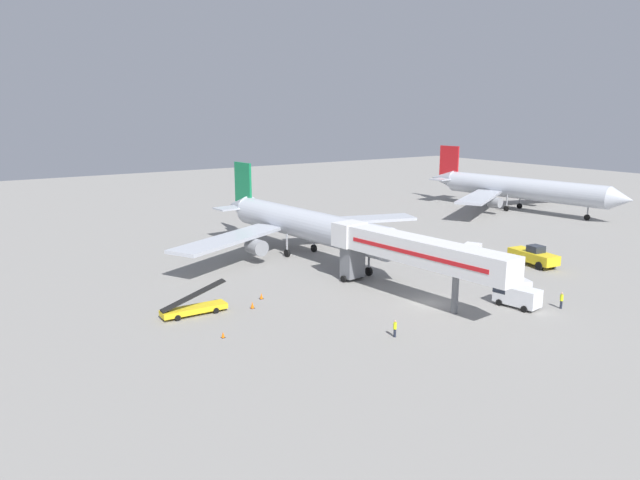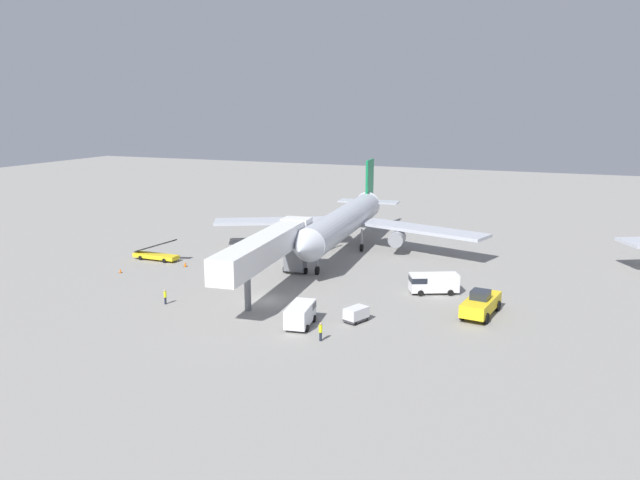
{
  "view_description": "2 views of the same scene",
  "coord_description": "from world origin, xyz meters",
  "px_view_note": "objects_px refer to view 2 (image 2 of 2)",
  "views": [
    {
      "loc": [
        -42.91,
        -43.01,
        20.15
      ],
      "look_at": [
        -2.43,
        17.61,
        3.97
      ],
      "focal_mm": 32.85,
      "sensor_mm": 36.0,
      "label": 1
    },
    {
      "loc": [
        30.39,
        -58.85,
        21.19
      ],
      "look_at": [
        -1.21,
        18.75,
        2.94
      ],
      "focal_mm": 35.25,
      "sensor_mm": 36.0,
      "label": 2
    }
  ],
  "objects_px": {
    "belt_loader_truck": "(156,255)",
    "safety_cone_alpha": "(185,264)",
    "safety_cone_charlie": "(120,271)",
    "service_van_outer_left": "(301,313)",
    "airplane_at_gate": "(345,221)",
    "jet_bridge": "(270,247)",
    "pushback_tug": "(481,304)",
    "baggage_cart_near_right": "(356,314)",
    "service_van_mid_right": "(432,282)",
    "ground_crew_worker_midground": "(321,331)",
    "ground_crew_worker_foreground": "(165,296)",
    "safety_cone_bravo": "(209,262)"
  },
  "relations": [
    {
      "from": "safety_cone_alpha",
      "to": "safety_cone_bravo",
      "type": "relative_size",
      "value": 1.04
    },
    {
      "from": "airplane_at_gate",
      "to": "baggage_cart_near_right",
      "type": "distance_m",
      "value": 30.83
    },
    {
      "from": "airplane_at_gate",
      "to": "jet_bridge",
      "type": "height_order",
      "value": "airplane_at_gate"
    },
    {
      "from": "belt_loader_truck",
      "to": "ground_crew_worker_midground",
      "type": "relative_size",
      "value": 3.83
    },
    {
      "from": "jet_bridge",
      "to": "ground_crew_worker_midground",
      "type": "height_order",
      "value": "jet_bridge"
    },
    {
      "from": "airplane_at_gate",
      "to": "service_van_outer_left",
      "type": "height_order",
      "value": "airplane_at_gate"
    },
    {
      "from": "jet_bridge",
      "to": "baggage_cart_near_right",
      "type": "xyz_separation_m",
      "value": [
        12.29,
        -5.72,
        -4.5
      ]
    },
    {
      "from": "service_van_outer_left",
      "to": "safety_cone_bravo",
      "type": "relative_size",
      "value": 7.41
    },
    {
      "from": "safety_cone_bravo",
      "to": "pushback_tug",
      "type": "bearing_deg",
      "value": -11.39
    },
    {
      "from": "pushback_tug",
      "to": "belt_loader_truck",
      "type": "distance_m",
      "value": 45.43
    },
    {
      "from": "service_van_outer_left",
      "to": "ground_crew_worker_foreground",
      "type": "height_order",
      "value": "service_van_outer_left"
    },
    {
      "from": "service_van_outer_left",
      "to": "ground_crew_worker_midground",
      "type": "bearing_deg",
      "value": -42.76
    },
    {
      "from": "jet_bridge",
      "to": "safety_cone_alpha",
      "type": "distance_m",
      "value": 17.59
    },
    {
      "from": "baggage_cart_near_right",
      "to": "ground_crew_worker_foreground",
      "type": "bearing_deg",
      "value": -173.3
    },
    {
      "from": "pushback_tug",
      "to": "ground_crew_worker_foreground",
      "type": "height_order",
      "value": "pushback_tug"
    },
    {
      "from": "safety_cone_alpha",
      "to": "safety_cone_bravo",
      "type": "height_order",
      "value": "safety_cone_alpha"
    },
    {
      "from": "baggage_cart_near_right",
      "to": "service_van_outer_left",
      "type": "bearing_deg",
      "value": -147.58
    },
    {
      "from": "pushback_tug",
      "to": "service_van_outer_left",
      "type": "height_order",
      "value": "pushback_tug"
    },
    {
      "from": "safety_cone_charlie",
      "to": "service_van_outer_left",
      "type": "bearing_deg",
      "value": -17.21
    },
    {
      "from": "belt_loader_truck",
      "to": "baggage_cart_near_right",
      "type": "xyz_separation_m",
      "value": [
        33.81,
        -13.33,
        0.06
      ]
    },
    {
      "from": "pushback_tug",
      "to": "safety_cone_bravo",
      "type": "distance_m",
      "value": 37.63
    },
    {
      "from": "jet_bridge",
      "to": "safety_cone_alpha",
      "type": "xyz_separation_m",
      "value": [
        -15.73,
        6.11,
        -4.98
      ]
    },
    {
      "from": "baggage_cart_near_right",
      "to": "safety_cone_charlie",
      "type": "xyz_separation_m",
      "value": [
        -33.95,
        6.08,
        -0.55
      ]
    },
    {
      "from": "service_van_outer_left",
      "to": "safety_cone_alpha",
      "type": "height_order",
      "value": "service_van_outer_left"
    },
    {
      "from": "jet_bridge",
      "to": "pushback_tug",
      "type": "relative_size",
      "value": 3.35
    },
    {
      "from": "ground_crew_worker_foreground",
      "to": "safety_cone_alpha",
      "type": "height_order",
      "value": "ground_crew_worker_foreground"
    },
    {
      "from": "service_van_mid_right",
      "to": "baggage_cart_near_right",
      "type": "distance_m",
      "value": 13.32
    },
    {
      "from": "airplane_at_gate",
      "to": "service_van_mid_right",
      "type": "xyz_separation_m",
      "value": [
        16.37,
        -16.01,
        -3.2
      ]
    },
    {
      "from": "ground_crew_worker_midground",
      "to": "baggage_cart_near_right",
      "type": "bearing_deg",
      "value": 77.54
    },
    {
      "from": "jet_bridge",
      "to": "pushback_tug",
      "type": "distance_m",
      "value": 23.78
    },
    {
      "from": "service_van_outer_left",
      "to": "ground_crew_worker_midground",
      "type": "relative_size",
      "value": 2.78
    },
    {
      "from": "service_van_mid_right",
      "to": "jet_bridge",
      "type": "bearing_deg",
      "value": -158.84
    },
    {
      "from": "ground_crew_worker_midground",
      "to": "safety_cone_charlie",
      "type": "bearing_deg",
      "value": 159.54
    },
    {
      "from": "safety_cone_bravo",
      "to": "service_van_mid_right",
      "type": "bearing_deg",
      "value": -3.14
    },
    {
      "from": "airplane_at_gate",
      "to": "safety_cone_bravo",
      "type": "relative_size",
      "value": 62.88
    },
    {
      "from": "pushback_tug",
      "to": "airplane_at_gate",
      "type": "bearing_deg",
      "value": 136.07
    },
    {
      "from": "service_van_mid_right",
      "to": "baggage_cart_near_right",
      "type": "height_order",
      "value": "service_van_mid_right"
    },
    {
      "from": "airplane_at_gate",
      "to": "jet_bridge",
      "type": "xyz_separation_m",
      "value": [
        -0.83,
        -22.67,
        0.83
      ]
    },
    {
      "from": "pushback_tug",
      "to": "baggage_cart_near_right",
      "type": "bearing_deg",
      "value": -149.21
    },
    {
      "from": "airplane_at_gate",
      "to": "baggage_cart_near_right",
      "type": "height_order",
      "value": "airplane_at_gate"
    },
    {
      "from": "belt_loader_truck",
      "to": "ground_crew_worker_midground",
      "type": "bearing_deg",
      "value": -30.88
    },
    {
      "from": "ground_crew_worker_foreground",
      "to": "airplane_at_gate",
      "type": "bearing_deg",
      "value": 72.98
    },
    {
      "from": "safety_cone_bravo",
      "to": "safety_cone_charlie",
      "type": "bearing_deg",
      "value": -135.77
    },
    {
      "from": "jet_bridge",
      "to": "baggage_cart_near_right",
      "type": "bearing_deg",
      "value": -24.94
    },
    {
      "from": "airplane_at_gate",
      "to": "service_van_outer_left",
      "type": "bearing_deg",
      "value": -77.83
    },
    {
      "from": "pushback_tug",
      "to": "service_van_outer_left",
      "type": "xyz_separation_m",
      "value": [
        -15.82,
        -9.61,
        -0.05
      ]
    },
    {
      "from": "belt_loader_truck",
      "to": "safety_cone_alpha",
      "type": "bearing_deg",
      "value": -14.61
    },
    {
      "from": "airplane_at_gate",
      "to": "belt_loader_truck",
      "type": "bearing_deg",
      "value": -146.03
    },
    {
      "from": "jet_bridge",
      "to": "ground_crew_worker_midground",
      "type": "relative_size",
      "value": 13.74
    },
    {
      "from": "baggage_cart_near_right",
      "to": "safety_cone_bravo",
      "type": "xyz_separation_m",
      "value": [
        -25.76,
        14.06,
        -0.5
      ]
    }
  ]
}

